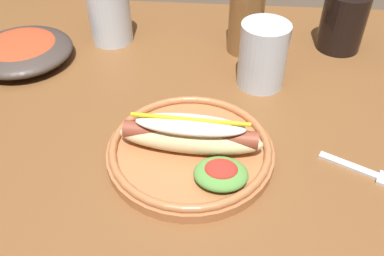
{
  "coord_description": "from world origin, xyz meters",
  "views": [
    {
      "loc": [
        0.05,
        -0.57,
        1.18
      ],
      "look_at": [
        0.01,
        -0.1,
        0.77
      ],
      "focal_mm": 38.95,
      "sensor_mm": 36.0,
      "label": 1
    }
  ],
  "objects_px": {
    "hot_dog_plate": "(192,147)",
    "water_cup": "(109,12)",
    "soda_cup": "(343,22)",
    "glass_bottle": "(247,6)",
    "side_bowl": "(22,50)",
    "fork": "(368,173)",
    "extra_cup": "(263,55)"
  },
  "relations": [
    {
      "from": "fork",
      "to": "extra_cup",
      "type": "xyz_separation_m",
      "value": [
        -0.15,
        0.22,
        0.06
      ]
    },
    {
      "from": "side_bowl",
      "to": "extra_cup",
      "type": "bearing_deg",
      "value": -4.81
    },
    {
      "from": "hot_dog_plate",
      "to": "water_cup",
      "type": "height_order",
      "value": "water_cup"
    },
    {
      "from": "water_cup",
      "to": "extra_cup",
      "type": "bearing_deg",
      "value": -23.96
    },
    {
      "from": "soda_cup",
      "to": "glass_bottle",
      "type": "height_order",
      "value": "glass_bottle"
    },
    {
      "from": "hot_dog_plate",
      "to": "extra_cup",
      "type": "relative_size",
      "value": 2.11
    },
    {
      "from": "fork",
      "to": "water_cup",
      "type": "bearing_deg",
      "value": 169.2
    },
    {
      "from": "water_cup",
      "to": "glass_bottle",
      "type": "height_order",
      "value": "glass_bottle"
    },
    {
      "from": "hot_dog_plate",
      "to": "water_cup",
      "type": "relative_size",
      "value": 1.93
    },
    {
      "from": "water_cup",
      "to": "side_bowl",
      "type": "height_order",
      "value": "water_cup"
    },
    {
      "from": "hot_dog_plate",
      "to": "water_cup",
      "type": "xyz_separation_m",
      "value": [
        -0.2,
        0.34,
        0.04
      ]
    },
    {
      "from": "fork",
      "to": "soda_cup",
      "type": "distance_m",
      "value": 0.36
    },
    {
      "from": "soda_cup",
      "to": "hot_dog_plate",
      "type": "bearing_deg",
      "value": -128.11
    },
    {
      "from": "glass_bottle",
      "to": "side_bowl",
      "type": "relative_size",
      "value": 1.28
    },
    {
      "from": "soda_cup",
      "to": "water_cup",
      "type": "xyz_separation_m",
      "value": [
        -0.47,
        -0.01,
        0.01
      ]
    },
    {
      "from": "extra_cup",
      "to": "side_bowl",
      "type": "bearing_deg",
      "value": 175.19
    },
    {
      "from": "water_cup",
      "to": "side_bowl",
      "type": "xyz_separation_m",
      "value": [
        -0.16,
        -0.1,
        -0.04
      ]
    },
    {
      "from": "side_bowl",
      "to": "hot_dog_plate",
      "type": "bearing_deg",
      "value": -34.6
    },
    {
      "from": "hot_dog_plate",
      "to": "side_bowl",
      "type": "xyz_separation_m",
      "value": [
        -0.35,
        0.24,
        0.0
      ]
    },
    {
      "from": "hot_dog_plate",
      "to": "side_bowl",
      "type": "bearing_deg",
      "value": 145.4
    },
    {
      "from": "soda_cup",
      "to": "water_cup",
      "type": "relative_size",
      "value": 0.9
    },
    {
      "from": "fork",
      "to": "extra_cup",
      "type": "distance_m",
      "value": 0.27
    },
    {
      "from": "extra_cup",
      "to": "glass_bottle",
      "type": "height_order",
      "value": "glass_bottle"
    },
    {
      "from": "soda_cup",
      "to": "glass_bottle",
      "type": "xyz_separation_m",
      "value": [
        -0.19,
        -0.03,
        0.04
      ]
    },
    {
      "from": "fork",
      "to": "water_cup",
      "type": "xyz_separation_m",
      "value": [
        -0.45,
        0.35,
        0.06
      ]
    },
    {
      "from": "water_cup",
      "to": "hot_dog_plate",
      "type": "bearing_deg",
      "value": -59.87
    },
    {
      "from": "hot_dog_plate",
      "to": "glass_bottle",
      "type": "relative_size",
      "value": 1.0
    },
    {
      "from": "side_bowl",
      "to": "water_cup",
      "type": "bearing_deg",
      "value": 31.99
    },
    {
      "from": "water_cup",
      "to": "extra_cup",
      "type": "xyz_separation_m",
      "value": [
        0.31,
        -0.14,
        -0.01
      ]
    },
    {
      "from": "extra_cup",
      "to": "glass_bottle",
      "type": "xyz_separation_m",
      "value": [
        -0.03,
        0.12,
        0.04
      ]
    },
    {
      "from": "soda_cup",
      "to": "glass_bottle",
      "type": "bearing_deg",
      "value": -172.14
    },
    {
      "from": "fork",
      "to": "soda_cup",
      "type": "relative_size",
      "value": 1.0
    }
  ]
}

